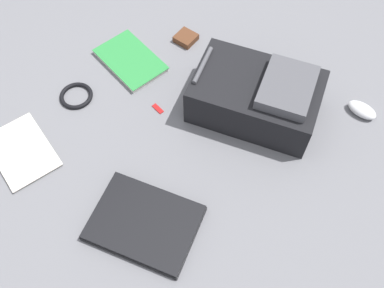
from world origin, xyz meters
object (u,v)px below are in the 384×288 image
at_px(cable_coil, 76,96).
at_px(book_red, 22,151).
at_px(laptop, 144,223).
at_px(backpack, 257,96).
at_px(book_manual, 130,60).
at_px(computer_mouse, 362,110).
at_px(usb_stick, 158,108).
at_px(earbud_pouch, 186,38).

bearing_deg(cable_coil, book_red, -177.20).
bearing_deg(laptop, backpack, -4.89).
relative_size(book_manual, computer_mouse, 2.82).
height_order(backpack, book_red, backpack).
distance_m(book_red, book_manual, 0.54).
relative_size(book_manual, usb_stick, 6.30).
distance_m(backpack, cable_coil, 0.68).
bearing_deg(earbud_pouch, book_red, 168.96).
xyz_separation_m(book_manual, computer_mouse, (0.30, -0.85, 0.01)).
relative_size(book_red, earbud_pouch, 3.96).
xyz_separation_m(computer_mouse, usb_stick, (-0.42, 0.62, -0.02)).
bearing_deg(usb_stick, backpack, -55.29).
bearing_deg(earbud_pouch, backpack, -108.43).
relative_size(cable_coil, earbud_pouch, 1.59).
distance_m(book_red, computer_mouse, 1.23).
distance_m(laptop, cable_coil, 0.58).
height_order(laptop, book_manual, laptop).
distance_m(computer_mouse, usb_stick, 0.75).
bearing_deg(cable_coil, book_manual, -12.21).
xyz_separation_m(cable_coil, earbud_pouch, (0.48, -0.16, 0.01)).
height_order(cable_coil, usb_stick, cable_coil).
relative_size(book_manual, earbud_pouch, 3.94).
xyz_separation_m(backpack, book_red, (-0.63, 0.57, -0.08)).
relative_size(computer_mouse, earbud_pouch, 1.39).
xyz_separation_m(book_red, computer_mouse, (0.84, -0.89, 0.01)).
bearing_deg(usb_stick, computer_mouse, -55.75).
relative_size(book_red, usb_stick, 6.33).
bearing_deg(backpack, book_red, 137.96).
relative_size(backpack, book_red, 1.60).
distance_m(backpack, book_red, 0.85).
height_order(book_red, book_manual, book_manual).
bearing_deg(laptop, cable_coil, 65.04).
relative_size(backpack, book_manual, 1.61).
bearing_deg(book_manual, cable_coil, 167.79).
bearing_deg(usb_stick, book_red, 147.39).
distance_m(backpack, laptop, 0.59).
bearing_deg(usb_stick, cable_coil, 115.36).
xyz_separation_m(backpack, cable_coil, (-0.34, 0.58, -0.08)).
distance_m(book_red, earbud_pouch, 0.78).
height_order(backpack, book_manual, backpack).
height_order(backpack, computer_mouse, backpack).
bearing_deg(backpack, laptop, 175.11).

